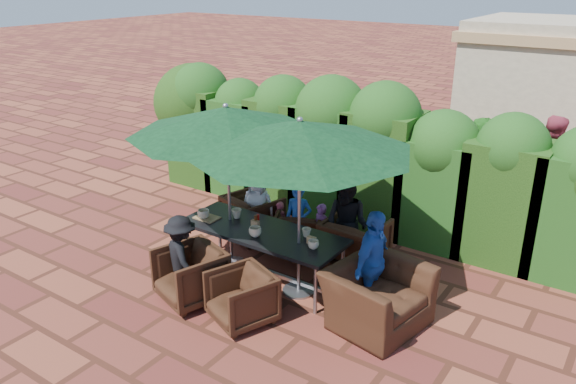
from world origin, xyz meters
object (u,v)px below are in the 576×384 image
Objects in this scene: chair_far_mid at (299,228)px; chair_near_left at (190,273)px; dining_table at (262,235)px; chair_far_right at (355,241)px; chair_far_left at (253,214)px; chair_near_right at (241,295)px; umbrella_right at (300,136)px; umbrella_left at (226,121)px; chair_end_right at (378,287)px.

chair_far_mid is 0.91× the size of chair_near_left.
dining_table is 1.06m from chair_far_mid.
chair_far_right is 2.44m from chair_near_left.
dining_table reaches higher than chair_far_mid.
chair_far_left is 1.11× the size of chair_far_mid.
chair_far_left reaches higher than chair_near_right.
umbrella_right reaches higher than chair_near_left.
umbrella_right is 2.59m from chair_far_left.
umbrella_right is 3.95× the size of chair_near_right.
umbrella_right is at bearing -3.04° from umbrella_left.
chair_near_right is at bearing 17.35° from chair_near_left.
chair_end_right is at bearing 39.56° from chair_near_left.
umbrella_right reaches higher than chair_far_mid.
chair_far_left is 0.96× the size of chair_far_right.
chair_far_right is 1.16× the size of chair_near_right.
chair_far_right is at bearing 49.56° from chair_end_right.
chair_far_left is 1.11× the size of chair_near_right.
umbrella_left is 2.32× the size of chair_end_right.
chair_far_left is at bearing 108.67° from umbrella_left.
chair_far_right is (0.94, 1.01, -0.25)m from dining_table.
dining_table is at bearing 97.35° from chair_end_right.
chair_near_left is at bearing -158.69° from chair_near_right.
chair_near_left is (0.48, -1.97, -0.00)m from chair_far_left.
umbrella_left is 3.67× the size of chair_far_mid.
chair_near_right is at bearing 133.36° from chair_end_right.
chair_far_right is 1.06× the size of chair_near_left.
chair_end_right is at bearing 54.79° from chair_near_right.
umbrella_right reaches higher than chair_far_right.
chair_near_right is (0.87, -0.01, -0.04)m from chair_near_left.
chair_far_left is 0.70× the size of chair_end_right.
dining_table is at bearing -3.17° from umbrella_left.
chair_near_left is 0.69× the size of chair_end_right.
chair_far_right is 1.43m from chair_end_right.
chair_far_right is at bearing 154.99° from chair_far_mid.
chair_far_mid is 2.05m from chair_near_left.
chair_near_left is at bearing -137.96° from umbrella_right.
dining_table is at bearing 177.09° from umbrella_right.
dining_table is 2.06× the size of chair_end_right.
umbrella_left is 2.06m from chair_far_left.
chair_far_mid is at bearing -161.20° from chair_far_left.
chair_far_right reaches higher than chair_far_mid.
chair_far_right reaches higher than dining_table.
chair_far_mid is at bearing 92.10° from dining_table.
chair_far_right reaches higher than chair_near_left.
chair_end_right is (1.41, 0.91, 0.14)m from chair_near_right.
chair_near_left reaches higher than dining_table.
chair_far_left is 0.88m from chair_far_mid.
chair_end_right reaches higher than chair_far_left.
chair_near_left is 0.87m from chair_near_right.
chair_near_right is 1.69m from chair_end_right.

